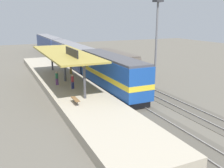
{
  "coord_description": "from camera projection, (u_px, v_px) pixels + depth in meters",
  "views": [
    {
      "loc": [
        -12.48,
        -31.93,
        9.05
      ],
      "look_at": [
        -1.38,
        -7.71,
        2.0
      ],
      "focal_mm": 40.62,
      "sensor_mm": 36.0,
      "label": 1
    }
  ],
  "objects": [
    {
      "name": "platform",
      "position": [
        66.0,
        84.0,
        33.44
      ],
      "size": [
        6.0,
        44.0,
        0.9
      ],
      "primitive_type": "cube",
      "color": "#A89E89",
      "rests_on": "ground"
    },
    {
      "name": "person_walking",
      "position": [
        57.0,
        77.0,
        31.18
      ],
      "size": [
        0.34,
        0.34,
        1.71
      ],
      "color": "#663375",
      "rests_on": "platform"
    },
    {
      "name": "person_waiting",
      "position": [
        71.0,
        67.0,
        37.36
      ],
      "size": [
        0.34,
        0.34,
        1.71
      ],
      "color": "olive",
      "rests_on": "platform"
    },
    {
      "name": "station_canopy",
      "position": [
        64.0,
        54.0,
        32.31
      ],
      "size": [
        5.2,
        18.0,
        4.7
      ],
      "color": "#47474C",
      "rests_on": "platform"
    },
    {
      "name": "passenger_carriage_front",
      "position": [
        71.0,
        55.0,
        46.67
      ],
      "size": [
        2.9,
        20.0,
        4.24
      ],
      "color": "#28282D",
      "rests_on": "track_near"
    },
    {
      "name": "light_mast",
      "position": [
        157.0,
        22.0,
        34.3
      ],
      "size": [
        1.1,
        1.1,
        11.7
      ],
      "color": "slate",
      "rests_on": "ground"
    },
    {
      "name": "passenger_carriage_rear",
      "position": [
        49.0,
        44.0,
        64.95
      ],
      "size": [
        2.9,
        20.0,
        4.24
      ],
      "color": "#28282D",
      "rests_on": "track_near"
    },
    {
      "name": "ground_plane",
      "position": [
        111.0,
        82.0,
        36.21
      ],
      "size": [
        120.0,
        120.0,
        0.0
      ],
      "primitive_type": "plane",
      "color": "#5B564C"
    },
    {
      "name": "track_far",
      "position": [
        127.0,
        80.0,
        37.25
      ],
      "size": [
        3.2,
        110.0,
        0.16
      ],
      "color": "#4E4941",
      "rests_on": "ground"
    },
    {
      "name": "freight_car",
      "position": [
        114.0,
        63.0,
        40.65
      ],
      "size": [
        2.8,
        12.0,
        3.54
      ],
      "color": "#28282D",
      "rests_on": "track_far"
    },
    {
      "name": "platform_bench",
      "position": [
        75.0,
        99.0,
        24.52
      ],
      "size": [
        0.44,
        1.7,
        0.5
      ],
      "color": "#333338",
      "rests_on": "platform"
    },
    {
      "name": "track_near",
      "position": [
        98.0,
        84.0,
        35.4
      ],
      "size": [
        3.2,
        110.0,
        0.16
      ],
      "color": "#4E4941",
      "rests_on": "ground"
    },
    {
      "name": "person_boarding",
      "position": [
        73.0,
        81.0,
        29.54
      ],
      "size": [
        0.34,
        0.34,
        1.71
      ],
      "color": "navy",
      "rests_on": "platform"
    },
    {
      "name": "locomotive",
      "position": [
        111.0,
        73.0,
        30.83
      ],
      "size": [
        2.93,
        14.43,
        4.44
      ],
      "color": "#28282D",
      "rests_on": "track_near"
    }
  ]
}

